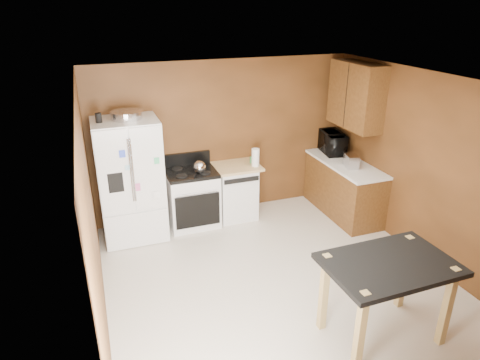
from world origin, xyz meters
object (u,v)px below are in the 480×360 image
pen_cup (99,118)px  island (388,274)px  toaster (351,161)px  kettle (199,167)px  refrigerator (131,180)px  dishwasher (235,191)px  microwave (332,143)px  gas_range (192,197)px  roasting_pan (126,115)px  paper_towel (255,157)px  green_canister (253,160)px

pen_cup → island: size_ratio=0.10×
pen_cup → toaster: size_ratio=0.46×
kettle → island: size_ratio=0.15×
refrigerator → dishwasher: (1.63, 0.08, -0.45)m
pen_cup → dishwasher: pen_cup is taller
pen_cup → microwave: (3.72, 0.14, -0.80)m
kettle → gas_range: size_ratio=0.17×
refrigerator → kettle: bearing=-2.9°
roasting_pan → paper_towel: size_ratio=1.52×
toaster → refrigerator: size_ratio=0.15×
toaster → kettle: bearing=-179.3°
paper_towel → toaster: 1.49m
kettle → gas_range: gas_range is taller
green_canister → toaster: toaster is taller
roasting_pan → gas_range: (0.87, 0.02, -1.39)m
dishwasher → toaster: bearing=-22.8°
kettle → paper_towel: paper_towel is taller
gas_range → island: gas_range is taller
green_canister → dishwasher: (-0.31, -0.02, -0.49)m
refrigerator → gas_range: 1.01m
dishwasher → island: bearing=-80.2°
paper_towel → gas_range: bearing=174.4°
gas_range → dishwasher: gas_range is taller
green_canister → microwave: 1.46m
roasting_pan → gas_range: 1.64m
pen_cup → kettle: 1.60m
pen_cup → green_canister: size_ratio=1.29×
green_canister → gas_range: size_ratio=0.09×
pen_cup → refrigerator: pen_cup is taller
roasting_pan → kettle: roasting_pan is taller
roasting_pan → dishwasher: bearing=1.5°
toaster → microwave: (0.09, 0.72, 0.06)m
microwave → kettle: bearing=102.8°
pen_cup → island: pen_cup is taller
roasting_pan → green_canister: 2.11m
pen_cup → dishwasher: 2.42m
paper_towel → refrigerator: refrigerator is taller
kettle → microwave: bearing=3.8°
microwave → gas_range: 2.55m
pen_cup → roasting_pan: bearing=12.4°
pen_cup → gas_range: (1.24, 0.10, -1.40)m
refrigerator → dishwasher: 1.69m
kettle → gas_range: 0.56m
dishwasher → paper_towel: bearing=-22.4°
roasting_pan → island: (2.13, -3.08, -1.08)m
toaster → island: toaster is taller
pen_cup → dishwasher: size_ratio=0.14×
refrigerator → dishwasher: bearing=3.0°
toaster → gas_range: 2.54m
kettle → microwave: 2.38m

